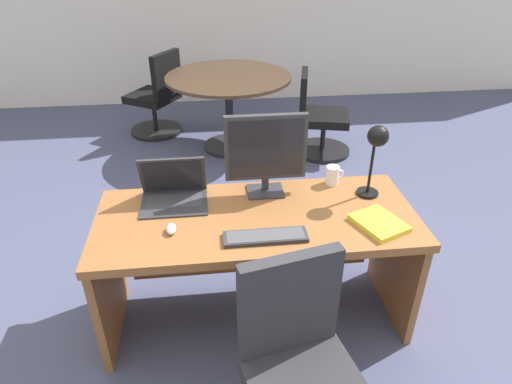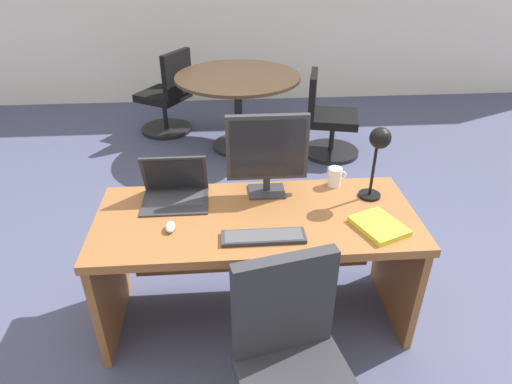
{
  "view_description": "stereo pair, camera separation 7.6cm",
  "coord_description": "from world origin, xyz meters",
  "views": [
    {
      "loc": [
        -0.22,
        -1.88,
        2.0
      ],
      "look_at": [
        0.0,
        0.03,
        0.84
      ],
      "focal_mm": 31.19,
      "sensor_mm": 36.0,
      "label": 1
    },
    {
      "loc": [
        -0.15,
        -1.89,
        2.0
      ],
      "look_at": [
        0.0,
        0.03,
        0.84
      ],
      "focal_mm": 31.19,
      "sensor_mm": 36.0,
      "label": 2
    }
  ],
  "objects": [
    {
      "name": "ground",
      "position": [
        0.0,
        1.5,
        0.0
      ],
      "size": [
        12.0,
        12.0,
        0.0
      ],
      "primitive_type": "plane",
      "color": "#474C6B"
    },
    {
      "name": "meeting_chair_near",
      "position": [
        -0.75,
        2.84,
        0.37
      ],
      "size": [
        0.64,
        0.63,
        0.91
      ],
      "color": "black",
      "rests_on": "ground"
    },
    {
      "name": "laptop",
      "position": [
        -0.43,
        0.21,
        0.8
      ],
      "size": [
        0.35,
        0.28,
        0.25
      ],
      "color": "#2D2D33",
      "rests_on": "desk"
    },
    {
      "name": "mouse",
      "position": [
        -0.43,
        -0.09,
        0.74
      ],
      "size": [
        0.05,
        0.09,
        0.04
      ],
      "color": "silver",
      "rests_on": "desk"
    },
    {
      "name": "desk",
      "position": [
        0.0,
        0.04,
        0.53
      ],
      "size": [
        1.65,
        0.7,
        0.72
      ],
      "color": "brown",
      "rests_on": "ground"
    },
    {
      "name": "book",
      "position": [
        0.59,
        -0.16,
        0.73
      ],
      "size": [
        0.28,
        0.3,
        0.03
      ],
      "color": "yellow",
      "rests_on": "desk"
    },
    {
      "name": "desk_lamp",
      "position": [
        0.63,
        0.12,
        1.03
      ],
      "size": [
        0.12,
        0.14,
        0.42
      ],
      "color": "black",
      "rests_on": "desk"
    },
    {
      "name": "office_chair",
      "position": [
        0.1,
        -0.72,
        0.35
      ],
      "size": [
        0.56,
        0.57,
        0.9
      ],
      "color": "black",
      "rests_on": "ground"
    },
    {
      "name": "meeting_chair_far",
      "position": [
        0.87,
        2.16,
        0.33
      ],
      "size": [
        0.57,
        0.56,
        0.82
      ],
      "color": "black",
      "rests_on": "ground"
    },
    {
      "name": "monitor",
      "position": [
        0.07,
        0.23,
        0.98
      ],
      "size": [
        0.44,
        0.16,
        0.46
      ],
      "color": "#2D2D33",
      "rests_on": "desk"
    },
    {
      "name": "keyboard",
      "position": [
        0.02,
        -0.2,
        0.73
      ],
      "size": [
        0.4,
        0.11,
        0.02
      ],
      "color": "#2D2D33",
      "rests_on": "desk"
    },
    {
      "name": "meeting_table",
      "position": [
        0.0,
        2.37,
        0.58
      ],
      "size": [
        1.22,
        1.22,
        0.76
      ],
      "color": "black",
      "rests_on": "ground"
    },
    {
      "name": "coffee_mug",
      "position": [
        0.47,
        0.28,
        0.78
      ],
      "size": [
        0.11,
        0.08,
        0.11
      ],
      "color": "white",
      "rests_on": "desk"
    }
  ]
}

